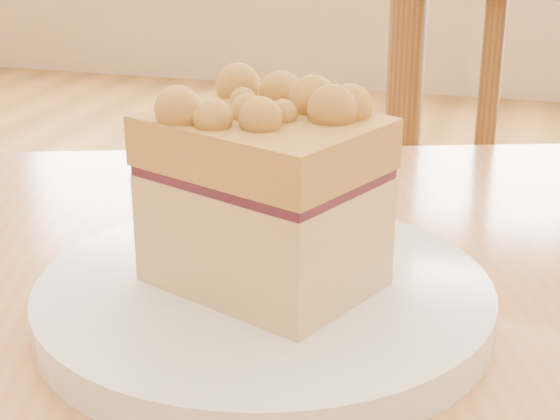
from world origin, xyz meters
name	(u,v)px	position (x,y,z in m)	size (l,w,h in m)	color
plate	(264,300)	(-0.15, 0.21, 0.76)	(0.24, 0.24, 0.02)	white
cake_slice	(259,187)	(-0.16, 0.21, 0.82)	(0.13, 0.12, 0.11)	#D7B579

